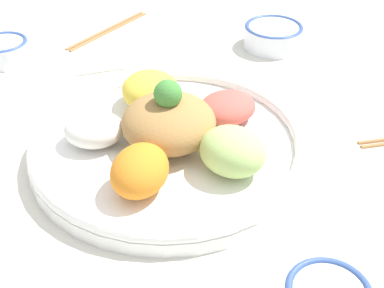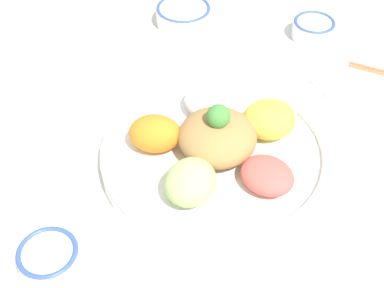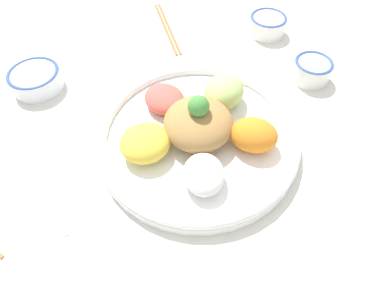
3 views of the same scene
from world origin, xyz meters
name	(u,v)px [view 1 (image 1 of 3)]	position (x,y,z in m)	size (l,w,h in m)	color
ground_plane	(174,146)	(0.00, 0.00, 0.00)	(2.40, 2.40, 0.00)	silver
salad_platter	(170,138)	(0.02, 0.00, 0.03)	(0.38, 0.38, 0.12)	white
sauce_bowl_red	(273,35)	(-0.31, 0.18, 0.02)	(0.11, 0.11, 0.04)	white
sauce_bowl_dark	(4,50)	(-0.25, -0.31, 0.02)	(0.09, 0.09, 0.04)	white
chopsticks_pair_far	(108,29)	(-0.38, -0.14, 0.00)	(0.19, 0.14, 0.01)	#9E6B3D
serving_spoon_main	(77,74)	(-0.20, -0.17, 0.00)	(0.06, 0.13, 0.01)	beige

